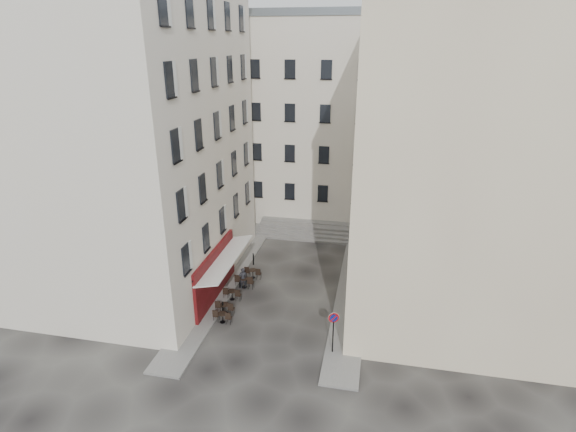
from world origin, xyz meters
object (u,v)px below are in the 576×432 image
(bistro_table_a, at_px, (222,317))
(pedestrian, at_px, (243,278))
(bistro_table_b, at_px, (225,308))
(no_parking_sign, at_px, (333,325))

(bistro_table_a, xyz_separation_m, pedestrian, (0.02, 4.22, 0.36))
(bistro_table_a, bearing_deg, bistro_table_b, 99.90)
(no_parking_sign, xyz_separation_m, bistro_table_a, (-6.92, 1.57, -1.43))
(bistro_table_a, bearing_deg, no_parking_sign, -12.76)
(no_parking_sign, xyz_separation_m, bistro_table_b, (-7.09, 2.53, -1.41))
(no_parking_sign, distance_m, pedestrian, 9.07)
(bistro_table_b, xyz_separation_m, pedestrian, (0.19, 3.26, 0.34))
(no_parking_sign, relative_size, bistro_table_b, 2.13)
(bistro_table_b, bearing_deg, pedestrian, 86.70)
(no_parking_sign, relative_size, bistro_table_a, 2.20)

